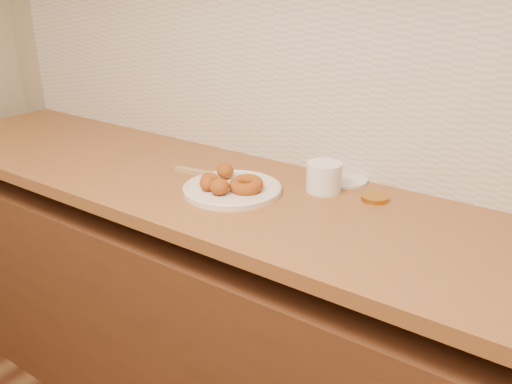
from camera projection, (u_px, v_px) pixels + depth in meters
wall_back at (437, 33)px, 1.44m from camera, size 4.00×0.02×2.70m
butcher_block at (185, 181)px, 1.73m from camera, size 2.30×0.62×0.04m
backsplash at (429, 90)px, 1.48m from camera, size 3.60×0.02×0.60m
donut_plate at (232, 189)px, 1.59m from camera, size 0.29×0.29×0.02m
ring_donut at (246, 184)px, 1.55m from camera, size 0.12×0.12×0.04m
fried_dough_chunks at (217, 180)px, 1.58m from camera, size 0.14×0.19×0.05m
plastic_tub at (324, 177)px, 1.58m from camera, size 0.13×0.13×0.09m
tub_lid at (344, 179)px, 1.67m from camera, size 0.17×0.17×0.01m
brass_jar_lid at (375, 198)px, 1.53m from camera, size 0.09×0.09×0.01m
wooden_utensil at (200, 173)px, 1.72m from camera, size 0.18×0.05×0.01m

